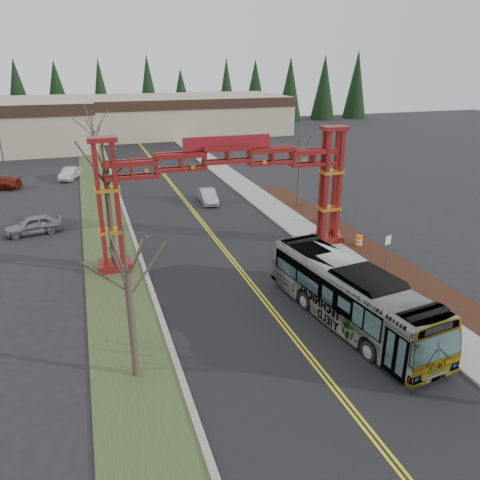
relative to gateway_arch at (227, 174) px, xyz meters
name	(u,v)px	position (x,y,z in m)	size (l,w,h in m)	color
ground	(365,427)	(0.00, -18.00, -5.98)	(200.00, 200.00, 0.00)	black
road	(204,225)	(0.00, 7.00, -5.97)	(12.00, 110.00, 0.02)	black
lane_line_left	(203,225)	(-0.12, 7.00, -5.96)	(0.12, 100.00, 0.01)	yellow
lane_line_right	(206,225)	(0.12, 7.00, -5.96)	(0.12, 100.00, 0.01)	yellow
curb_right	(271,217)	(6.15, 7.00, -5.91)	(0.30, 110.00, 0.15)	#989893
sidewalk_right	(286,216)	(7.60, 7.00, -5.91)	(2.60, 110.00, 0.14)	gray
landscape_strip	(417,281)	(10.20, -8.00, -5.92)	(2.60, 50.00, 0.12)	black
grass_median	(109,235)	(-8.00, 7.00, -5.94)	(4.00, 110.00, 0.08)	#304422
curb_left	(132,232)	(-6.15, 7.00, -5.91)	(0.30, 110.00, 0.15)	#989893
gateway_arch	(227,174)	(0.00, 0.00, 0.00)	(18.20, 1.60, 8.90)	#57110B
retail_building_east	(184,114)	(10.00, 61.95, -2.47)	(38.00, 20.30, 7.00)	tan
conifer_treeline	(125,96)	(0.25, 74.00, 0.50)	(116.10, 5.60, 13.00)	black
transit_bus	(350,295)	(3.36, -11.04, -4.32)	(2.80, 11.95, 3.33)	#A8AAB0
silver_sedan	(208,196)	(2.03, 13.50, -5.29)	(1.47, 4.21, 1.39)	#A5A8AD
parked_car_near_a	(33,225)	(-13.73, 9.40, -5.22)	(1.81, 4.49, 1.53)	gray
parked_car_far_a	(70,173)	(-11.00, 28.36, -5.28)	(1.48, 4.25, 1.40)	silver
bare_tree_median_near	(127,274)	(-8.00, -12.02, -0.93)	(3.22, 3.22, 7.20)	#382D26
bare_tree_median_mid	(105,172)	(-8.00, 0.44, 0.65)	(3.36, 3.36, 8.91)	#382D26
bare_tree_median_far	(93,132)	(-8.00, 21.47, 0.40)	(3.23, 3.23, 8.56)	#382D26
bare_tree_right_far	(300,156)	(10.00, 9.59, -1.09)	(2.93, 2.93, 6.86)	#382D26
street_sign	(388,245)	(9.56, -5.46, -4.32)	(0.51, 0.21, 2.31)	#3F3F44
barrel_south	(359,241)	(9.87, -1.59, -5.52)	(0.50, 0.50, 0.92)	orange
barrel_mid	(336,236)	(8.80, 0.03, -5.51)	(0.51, 0.51, 0.95)	orange
barrel_north	(320,219)	(9.65, 4.28, -5.53)	(0.48, 0.48, 0.90)	orange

